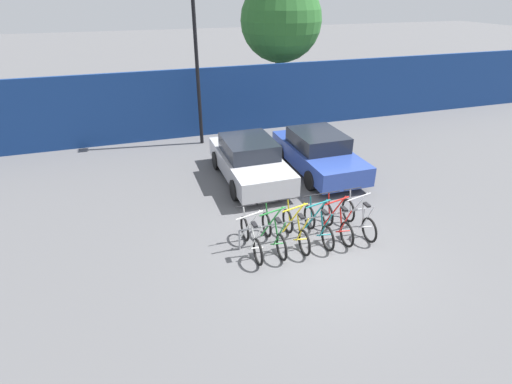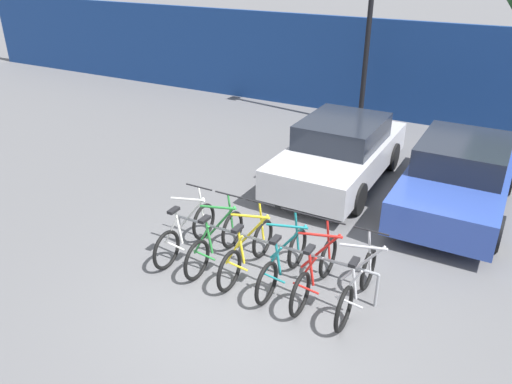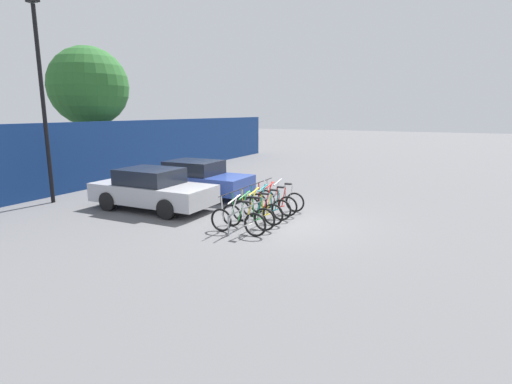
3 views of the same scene
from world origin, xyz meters
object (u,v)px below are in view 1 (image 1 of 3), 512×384
object	(u,v)px
tree_behind_hoarding	(281,21)
bicycle_red	(337,222)
bicycle_teal	(318,226)
car_silver	(249,160)
bicycle_green	(274,234)
bicycle_silver	(359,218)
car_blue	(318,152)
bicycle_white	(251,238)
lamp_post	(196,44)
bike_rack	(305,221)
bicycle_yellow	(296,230)

from	to	relation	value
tree_behind_hoarding	bicycle_red	bearing A→B (deg)	-103.40
tree_behind_hoarding	bicycle_teal	bearing A→B (deg)	-106.03
car_silver	tree_behind_hoarding	bearing A→B (deg)	61.52
bicycle_green	car_silver	bearing A→B (deg)	84.68
bicycle_green	bicycle_silver	bearing A→B (deg)	3.64
bicycle_red	tree_behind_hoarding	world-z (taller)	tree_behind_hoarding
bicycle_teal	car_blue	bearing A→B (deg)	61.61
bicycle_white	tree_behind_hoarding	bearing A→B (deg)	64.28
bicycle_silver	lamp_post	world-z (taller)	lamp_post
bicycle_silver	car_silver	xyz separation A→B (m)	(-1.76, 3.98, 0.31)
bike_rack	lamp_post	size ratio (longest dim) A/B	0.50
bicycle_yellow	car_blue	xyz separation A→B (m)	(2.51, 3.89, 0.31)
lamp_post	bicycle_silver	bearing A→B (deg)	-71.99
bicycle_white	bike_rack	bearing A→B (deg)	4.45
bicycle_yellow	bicycle_green	bearing A→B (deg)	178.25
car_silver	tree_behind_hoarding	xyz separation A→B (m)	(3.69, 6.80, 3.73)
bicycle_red	car_blue	size ratio (longest dim) A/B	0.40
car_blue	tree_behind_hoarding	size ratio (longest dim) A/B	0.68
bike_rack	bicycle_teal	size ratio (longest dim) A/B	2.06
car_silver	car_blue	world-z (taller)	same
bicycle_green	lamp_post	size ratio (longest dim) A/B	0.24
bicycle_teal	lamp_post	xyz separation A→B (m)	(-1.42, 7.97, 3.52)
bicycle_red	lamp_post	size ratio (longest dim) A/B	0.24
bicycle_yellow	bicycle_red	distance (m)	1.16
bicycle_white	car_blue	size ratio (longest dim) A/B	0.40
lamp_post	bicycle_yellow	bearing A→B (deg)	-84.33
car_silver	bicycle_teal	bearing A→B (deg)	-81.54
bike_rack	car_silver	xyz separation A→B (m)	(-0.27, 3.83, 0.21)
bicycle_red	car_silver	distance (m)	4.14
bicycle_white	bicycle_silver	bearing A→B (deg)	-1.24
bike_rack	bicycle_white	distance (m)	1.50
bicycle_yellow	bicycle_teal	world-z (taller)	same
bike_rack	bicycle_red	distance (m)	0.87
bicycle_red	bike_rack	bearing A→B (deg)	171.38
bicycle_teal	car_blue	size ratio (longest dim) A/B	0.40
bicycle_silver	car_blue	world-z (taller)	car_blue
bicycle_teal	tree_behind_hoarding	bearing A→B (deg)	71.38
lamp_post	tree_behind_hoarding	size ratio (longest dim) A/B	1.12
bicycle_yellow	bicycle_teal	size ratio (longest dim) A/B	1.00
lamp_post	bicycle_red	bearing A→B (deg)	-76.26
bicycle_green	bicycle_yellow	xyz separation A→B (m)	(0.59, 0.00, 0.00)
car_silver	tree_behind_hoarding	size ratio (longest dim) A/B	0.67
bicycle_green	car_blue	distance (m)	4.98
bicycle_green	bicycle_red	size ratio (longest dim) A/B	1.00
car_silver	bicycle_silver	bearing A→B (deg)	-66.09
bicycle_white	lamp_post	bearing A→B (deg)	85.97
car_silver	lamp_post	world-z (taller)	lamp_post
bicycle_white	bicycle_red	world-z (taller)	same
bicycle_red	car_blue	world-z (taller)	car_blue
bicycle_white	bicycle_teal	distance (m)	1.81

